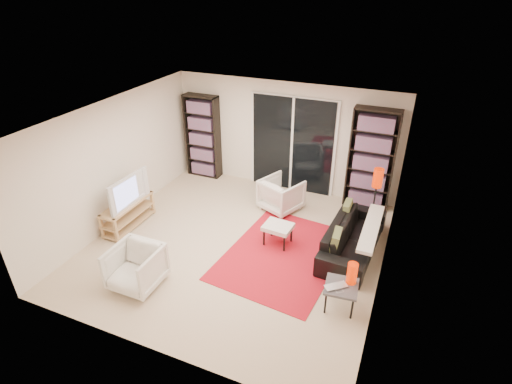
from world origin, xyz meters
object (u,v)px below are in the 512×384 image
at_px(armchair_back, 281,194).
at_px(floor_lamp, 377,185).
at_px(sofa, 353,237).
at_px(armchair_front, 136,267).
at_px(side_table, 341,288).
at_px(bookshelf_right, 371,160).
at_px(ottoman, 278,228).
at_px(bookshelf_left, 203,137).
at_px(tv_stand, 128,214).

bearing_deg(armchair_back, floor_lamp, -159.84).
height_order(sofa, armchair_back, armchair_back).
bearing_deg(armchair_front, side_table, 13.94).
distance_m(bookshelf_right, armchair_front, 4.89).
bearing_deg(sofa, bookshelf_right, 5.65).
height_order(armchair_front, ottoman, armchair_front).
relative_size(bookshelf_left, ottoman, 3.70).
bearing_deg(armchair_front, ottoman, 48.48).
xyz_separation_m(armchair_back, armchair_front, (-1.30, -3.05, 0.00)).
xyz_separation_m(tv_stand, sofa, (4.16, 0.85, 0.02)).
bearing_deg(ottoman, floor_lamp, 36.25).
bearing_deg(bookshelf_left, side_table, -38.05).
distance_m(bookshelf_left, armchair_front, 4.04).
bearing_deg(tv_stand, bookshelf_right, 31.84).
xyz_separation_m(tv_stand, ottoman, (2.87, 0.55, 0.08)).
xyz_separation_m(tv_stand, armchair_front, (1.21, -1.33, 0.08)).
bearing_deg(floor_lamp, ottoman, -143.75).
distance_m(bookshelf_left, armchair_back, 2.49).
xyz_separation_m(bookshelf_right, sofa, (0.05, -1.70, -0.76)).
xyz_separation_m(sofa, armchair_back, (-1.65, 0.87, 0.05)).
bearing_deg(tv_stand, sofa, 11.59).
bearing_deg(ottoman, bookshelf_left, 142.53).
xyz_separation_m(tv_stand, floor_lamp, (4.35, 1.63, 0.72)).
height_order(armchair_back, armchair_front, armchair_front).
xyz_separation_m(bookshelf_right, tv_stand, (-4.10, -2.55, -0.79)).
bearing_deg(side_table, bookshelf_right, 92.56).
relative_size(bookshelf_right, armchair_back, 2.81).
relative_size(armchair_back, armchair_front, 0.99).
bearing_deg(armchair_back, armchair_front, 89.82).
bearing_deg(bookshelf_right, sofa, -88.25).
bearing_deg(bookshelf_left, armchair_back, -20.14).
relative_size(sofa, armchair_front, 2.61).
height_order(sofa, floor_lamp, floor_lamp).
height_order(tv_stand, side_table, tv_stand).
bearing_deg(floor_lamp, sofa, -103.96).
xyz_separation_m(bookshelf_right, armchair_front, (-2.89, -3.88, -0.71)).
height_order(sofa, side_table, sofa).
bearing_deg(armchair_front, armchair_back, 66.86).
xyz_separation_m(sofa, armchair_front, (-2.95, -2.18, 0.06)).
relative_size(tv_stand, side_table, 2.32).
distance_m(bookshelf_left, sofa, 4.31).
distance_m(bookshelf_right, armchair_back, 1.93).
height_order(ottoman, side_table, same).
relative_size(bookshelf_left, tv_stand, 1.64).
relative_size(armchair_front, ottoman, 1.43).
relative_size(tv_stand, floor_lamp, 0.92).
xyz_separation_m(bookshelf_left, sofa, (3.90, -1.70, -0.69)).
height_order(tv_stand, sofa, sofa).
relative_size(armchair_back, side_table, 1.46).
distance_m(tv_stand, sofa, 4.24).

